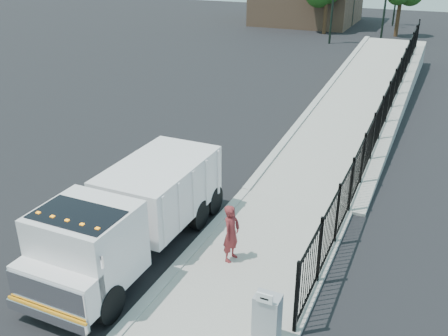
% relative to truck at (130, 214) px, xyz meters
% --- Properties ---
extents(ground, '(120.00, 120.00, 0.00)m').
position_rel_truck_xyz_m(ground, '(1.45, 0.85, -1.35)').
color(ground, black).
rests_on(ground, ground).
extents(sidewalk, '(3.55, 12.00, 0.12)m').
position_rel_truck_xyz_m(sidewalk, '(3.37, -1.15, -1.29)').
color(sidewalk, '#9E998E').
rests_on(sidewalk, ground).
extents(curb, '(0.30, 12.00, 0.16)m').
position_rel_truck_xyz_m(curb, '(1.45, -1.15, -1.27)').
color(curb, '#ADAAA3').
rests_on(curb, ground).
extents(ramp, '(3.95, 24.06, 3.19)m').
position_rel_truck_xyz_m(ramp, '(3.57, 16.85, -1.35)').
color(ramp, '#9E998E').
rests_on(ramp, ground).
extents(iron_fence, '(0.10, 28.00, 1.80)m').
position_rel_truck_xyz_m(iron_fence, '(5.00, 12.85, -0.45)').
color(iron_fence, black).
rests_on(iron_fence, ground).
extents(truck, '(2.36, 7.00, 2.40)m').
position_rel_truck_xyz_m(truck, '(0.00, 0.00, 0.00)').
color(truck, black).
rests_on(truck, ground).
extents(worker, '(0.47, 0.65, 1.63)m').
position_rel_truck_xyz_m(worker, '(2.62, 0.81, -0.41)').
color(worker, maroon).
rests_on(worker, sidewalk).
extents(utility_cabinet, '(0.55, 0.40, 1.25)m').
position_rel_truck_xyz_m(utility_cabinet, '(4.55, -1.76, -0.60)').
color(utility_cabinet, gray).
rests_on(utility_cabinet, sidewalk).
extents(arrow_sign, '(0.35, 0.04, 0.22)m').
position_rel_truck_xyz_m(arrow_sign, '(4.55, -1.98, 0.13)').
color(arrow_sign, white).
rests_on(arrow_sign, utility_cabinet).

